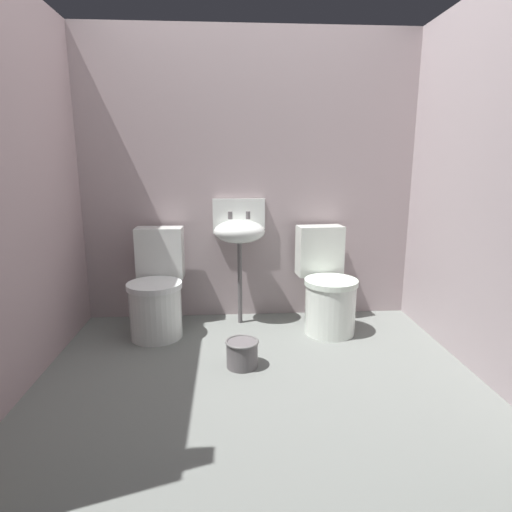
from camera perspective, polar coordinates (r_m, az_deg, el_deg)
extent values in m
cube|color=slate|center=(2.70, 0.40, -16.88)|extent=(3.07, 2.65, 0.08)
cube|color=#A49295|center=(3.52, -0.96, 10.29)|extent=(3.07, 0.10, 2.29)
cube|color=#A68E91|center=(2.73, -30.45, 7.89)|extent=(0.10, 2.45, 2.29)
cube|color=#A49599|center=(2.90, 29.08, 8.21)|extent=(0.10, 2.45, 2.29)
cylinder|color=white|center=(3.26, -13.25, -7.39)|extent=(0.39, 0.39, 0.38)
cylinder|color=silver|center=(3.20, -13.43, -3.85)|extent=(0.41, 0.41, 0.04)
cube|color=white|center=(3.44, -12.70, 0.44)|extent=(0.36, 0.19, 0.40)
cylinder|color=silver|center=(3.31, 9.88, -6.96)|extent=(0.42, 0.42, 0.38)
cylinder|color=silver|center=(3.24, 10.02, -3.47)|extent=(0.44, 0.44, 0.04)
cube|color=silver|center=(3.48, 8.50, 0.73)|extent=(0.38, 0.22, 0.40)
cylinder|color=#5C585A|center=(3.41, -2.17, -3.69)|extent=(0.04, 0.04, 0.66)
ellipsoid|color=white|center=(3.32, -2.23, 3.29)|extent=(0.40, 0.32, 0.18)
cube|color=white|center=(3.47, -2.32, 5.36)|extent=(0.42, 0.04, 0.28)
cylinder|color=#5C585A|center=(3.36, -3.47, 5.45)|extent=(0.04, 0.04, 0.06)
cylinder|color=#5C585A|center=(3.36, -1.08, 5.48)|extent=(0.04, 0.04, 0.06)
cylinder|color=#5C585A|center=(2.79, -1.87, -12.97)|extent=(0.20, 0.20, 0.17)
torus|color=#5F5E5D|center=(2.75, -1.88, -11.38)|extent=(0.22, 0.22, 0.02)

